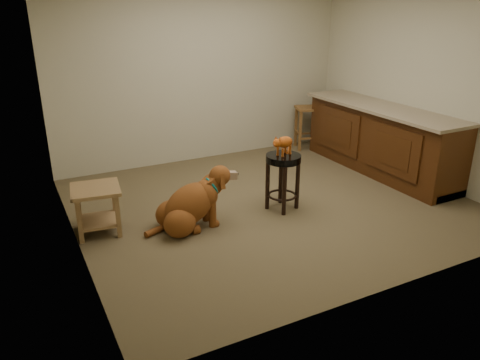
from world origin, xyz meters
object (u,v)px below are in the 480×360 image
padded_stool (283,171)px  golden_retriever (190,206)px  tabby_kitten (283,143)px  wood_stool (307,127)px  side_table (97,203)px

padded_stool → golden_retriever: size_ratio=0.60×
padded_stool → tabby_kitten: 0.33m
wood_stool → tabby_kitten: size_ratio=1.83×
side_table → tabby_kitten: bearing=-10.5°
side_table → tabby_kitten: 2.11m
padded_stool → golden_retriever: (-1.13, 0.02, -0.21)m
side_table → padded_stool: bearing=-10.4°
padded_stool → wood_stool: (1.64, 1.86, -0.11)m
wood_stool → side_table: size_ratio=1.25×
wood_stool → side_table: bearing=-157.9°
padded_stool → wood_stool: bearing=48.7°
golden_retriever → tabby_kitten: bearing=-2.4°
padded_stool → tabby_kitten: bearing=-165.7°
golden_retriever → tabby_kitten: 1.25m
padded_stool → golden_retriever: bearing=178.8°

